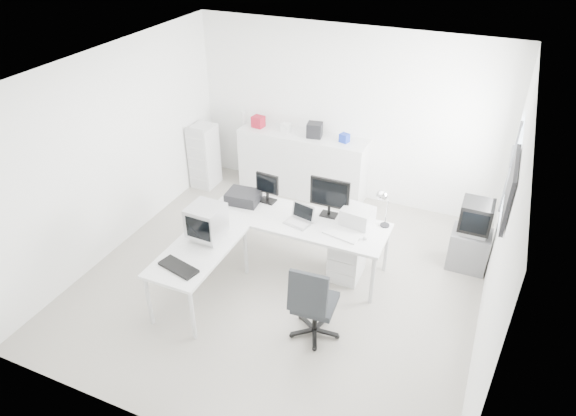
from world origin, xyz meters
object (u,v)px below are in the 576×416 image
at_px(main_desk, 297,242).
at_px(drawer_pedestal, 347,257).
at_px(office_chair, 316,299).
at_px(lcd_monitor_large, 330,197).
at_px(laser_printer, 357,216).
at_px(lcd_monitor_small, 267,188).
at_px(laptop, 298,216).
at_px(side_desk, 200,273).
at_px(crt_monitor, 207,223).
at_px(inkjet_printer, 243,197).
at_px(crt_tv, 476,218).
at_px(sideboard, 302,164).
at_px(filing_cabinet, 204,156).
at_px(tv_cabinet, 469,249).

height_order(main_desk, drawer_pedestal, main_desk).
bearing_deg(office_chair, drawer_pedestal, 85.95).
height_order(lcd_monitor_large, laser_printer, lcd_monitor_large).
distance_m(main_desk, lcd_monitor_small, 0.84).
bearing_deg(lcd_monitor_small, laptop, -25.97).
height_order(side_desk, laptop, laptop).
relative_size(main_desk, crt_monitor, 5.14).
distance_m(drawer_pedestal, lcd_monitor_small, 1.43).
bearing_deg(inkjet_printer, office_chair, -43.41).
distance_m(crt_tv, sideboard, 3.02).
bearing_deg(sideboard, laser_printer, -49.01).
bearing_deg(filing_cabinet, lcd_monitor_small, -34.24).
bearing_deg(crt_tv, drawer_pedestal, -149.90).
bearing_deg(crt_monitor, main_desk, 47.04).
bearing_deg(sideboard, inkjet_printer, -95.29).
height_order(crt_monitor, filing_cabinet, crt_monitor).
bearing_deg(drawer_pedestal, laptop, -167.01).
relative_size(lcd_monitor_small, sideboard, 0.20).
relative_size(lcd_monitor_small, tv_cabinet, 0.75).
relative_size(laptop, tv_cabinet, 0.67).
distance_m(office_chair, crt_tv, 2.51).
distance_m(lcd_monitor_large, laser_printer, 0.43).
xyz_separation_m(lcd_monitor_small, lcd_monitor_large, (0.90, 0.00, 0.07)).
xyz_separation_m(main_desk, drawer_pedestal, (0.70, 0.05, -0.08)).
bearing_deg(laptop, drawer_pedestal, 25.83).
xyz_separation_m(side_desk, lcd_monitor_large, (1.20, 1.35, 0.65)).
bearing_deg(lcd_monitor_large, inkjet_printer, -173.44).
distance_m(lcd_monitor_large, crt_monitor, 1.63).
bearing_deg(office_chair, laptop, 118.53).
height_order(lcd_monitor_small, laptop, lcd_monitor_small).
bearing_deg(main_desk, crt_tv, 22.54).
xyz_separation_m(inkjet_printer, lcd_monitor_small, (0.30, 0.15, 0.13)).
relative_size(drawer_pedestal, laptop, 1.60).
relative_size(inkjet_printer, lcd_monitor_large, 0.80).
xyz_separation_m(drawer_pedestal, inkjet_printer, (-1.55, 0.05, 0.53)).
height_order(inkjet_printer, laptop, laptop).
distance_m(inkjet_printer, laser_printer, 1.60).
bearing_deg(drawer_pedestal, office_chair, -90.41).
xyz_separation_m(crt_monitor, office_chair, (1.54, -0.27, -0.47)).
bearing_deg(main_desk, inkjet_printer, 173.29).
bearing_deg(laser_printer, crt_monitor, -139.15).
distance_m(drawer_pedestal, crt_tv, 1.76).
distance_m(lcd_monitor_large, tv_cabinet, 2.06).
xyz_separation_m(inkjet_printer, lcd_monitor_large, (1.20, 0.15, 0.20)).
relative_size(inkjet_printer, crt_monitor, 0.94).
bearing_deg(lcd_monitor_large, lcd_monitor_small, 179.43).
xyz_separation_m(main_desk, office_chair, (0.69, -1.12, 0.14)).
bearing_deg(sideboard, side_desk, -93.16).
bearing_deg(laptop, crt_tv, 38.11).
relative_size(laptop, sideboard, 0.18).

